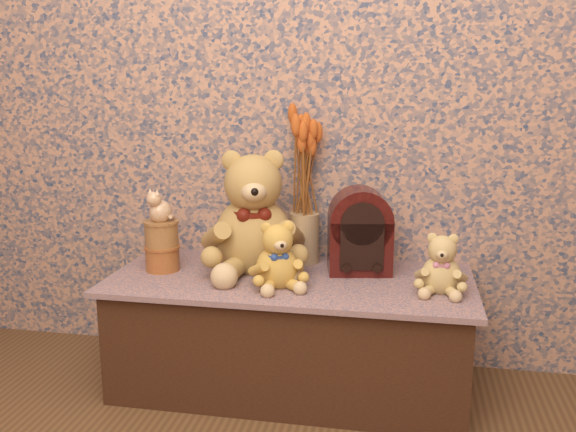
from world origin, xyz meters
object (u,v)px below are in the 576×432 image
ceramic_vase (304,238)px  biscuit_tin_lower (163,258)px  cat_figurine (160,204)px  teddy_large (253,206)px  cathedral_radio (360,230)px  teddy_small (442,260)px  teddy_medium (277,252)px

ceramic_vase → biscuit_tin_lower: size_ratio=1.55×
cat_figurine → teddy_large: bearing=32.9°
cathedral_radio → teddy_large: bearing=176.7°
teddy_large → cathedral_radio: bearing=-9.1°
teddy_small → cathedral_radio: 0.34m
cat_figurine → cathedral_radio: bearing=30.1°
teddy_medium → biscuit_tin_lower: bearing=142.8°
cathedral_radio → biscuit_tin_lower: (-0.73, -0.12, -0.11)m
teddy_large → teddy_medium: 0.25m
teddy_medium → ceramic_vase: teddy_medium is taller
teddy_small → biscuit_tin_lower: 1.03m
teddy_small → biscuit_tin_lower: teddy_small is taller
teddy_medium → cat_figurine: size_ratio=1.89×
teddy_large → biscuit_tin_lower: teddy_large is taller
teddy_medium → cat_figurine: 0.49m
teddy_medium → ceramic_vase: (0.05, 0.31, -0.03)m
teddy_large → biscuit_tin_lower: size_ratio=3.85×
teddy_medium → biscuit_tin_lower: 0.48m
teddy_large → teddy_small: teddy_large is taller
teddy_medium → biscuit_tin_lower: teddy_medium is taller
teddy_large → cat_figurine: bearing=176.1°
teddy_large → teddy_small: (0.69, -0.13, -0.13)m
cathedral_radio → ceramic_vase: cathedral_radio is taller
ceramic_vase → cat_figurine: (-0.51, -0.21, 0.16)m
teddy_small → teddy_medium: bearing=-171.5°
teddy_medium → cat_figurine: (-0.46, 0.10, 0.13)m
teddy_small → ceramic_vase: bearing=156.7°
cat_figurine → biscuit_tin_lower: bearing=-159.3°
teddy_small → cathedral_radio: size_ratio=0.69×
cathedral_radio → cat_figurine: cat_figurine is taller
ceramic_vase → teddy_small: bearing=-27.2°
ceramic_vase → cat_figurine: cat_figurine is taller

